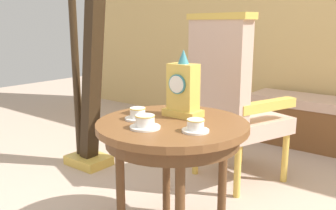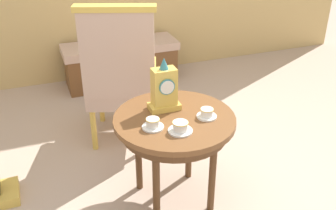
# 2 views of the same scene
# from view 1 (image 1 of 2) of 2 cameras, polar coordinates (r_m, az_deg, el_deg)

# --- Properties ---
(side_table) EXTENTS (0.73, 0.73, 0.62)m
(side_table) POSITION_cam_1_polar(r_m,az_deg,el_deg) (1.79, 0.68, -4.87)
(side_table) COLOR brown
(side_table) RESTS_ON ground
(teacup_left) EXTENTS (0.13, 0.13, 0.06)m
(teacup_left) POSITION_cam_1_polar(r_m,az_deg,el_deg) (1.81, -4.71, -1.45)
(teacup_left) COLOR white
(teacup_left) RESTS_ON side_table
(teacup_right) EXTENTS (0.14, 0.14, 0.06)m
(teacup_right) POSITION_cam_1_polar(r_m,az_deg,el_deg) (1.66, -3.56, -2.69)
(teacup_right) COLOR white
(teacup_right) RESTS_ON side_table
(teacup_center) EXTENTS (0.12, 0.12, 0.06)m
(teacup_center) POSITION_cam_1_polar(r_m,az_deg,el_deg) (1.61, 4.27, -3.27)
(teacup_center) COLOR white
(teacup_center) RESTS_ON side_table
(mantel_clock) EXTENTS (0.19, 0.11, 0.34)m
(mantel_clock) POSITION_cam_1_polar(r_m,az_deg,el_deg) (1.84, 2.33, 2.33)
(mantel_clock) COLOR gold
(mantel_clock) RESTS_ON side_table
(armchair) EXTENTS (0.68, 0.68, 1.14)m
(armchair) POSITION_cam_1_polar(r_m,az_deg,el_deg) (2.49, 9.59, 1.12)
(armchair) COLOR #CCA893
(armchair) RESTS_ON ground
(harp) EXTENTS (0.40, 0.24, 1.80)m
(harp) POSITION_cam_1_polar(r_m,az_deg,el_deg) (2.77, -12.33, 4.98)
(harp) COLOR gold
(harp) RESTS_ON ground
(window_bench) EXTENTS (1.18, 0.40, 0.44)m
(window_bench) POSITION_cam_1_polar(r_m,az_deg,el_deg) (3.49, 22.18, -2.56)
(window_bench) COLOR #CCA893
(window_bench) RESTS_ON ground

